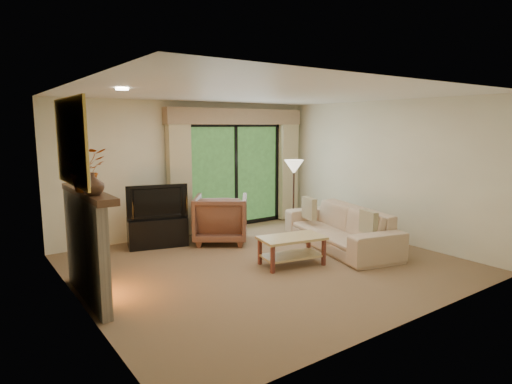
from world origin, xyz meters
TOP-DOWN VIEW (x-y plane):
  - floor at (0.00, 0.00)m, footprint 5.50×5.50m
  - ceiling at (0.00, 0.00)m, footprint 5.50×5.50m
  - wall_back at (0.00, 2.50)m, footprint 5.00×0.00m
  - wall_front at (0.00, -2.50)m, footprint 5.00×0.00m
  - wall_left at (-2.75, 0.00)m, footprint 0.00×5.00m
  - wall_right at (2.75, 0.00)m, footprint 0.00×5.00m
  - fireplace at (-2.63, 0.20)m, footprint 0.24×1.70m
  - mirror at (-2.71, 0.20)m, footprint 0.07×1.45m
  - sliding_door at (1.00, 2.45)m, footprint 2.26×0.10m
  - curtain_left at (-0.35, 2.34)m, footprint 0.45×0.18m
  - curtain_right at (2.35, 2.34)m, footprint 0.45×0.18m
  - cornice at (1.00, 2.36)m, footprint 3.20×0.24m
  - media_console at (-0.99, 1.95)m, footprint 1.11×0.70m
  - tv at (-0.99, 1.95)m, footprint 1.06×0.40m
  - armchair at (0.09, 1.54)m, footprint 1.33×1.34m
  - sofa at (1.61, 0.01)m, footprint 1.51×2.60m
  - pillow_near at (1.52, -0.69)m, footprint 0.19×0.39m
  - pillow_far at (1.52, 0.72)m, footprint 0.20×0.42m
  - coffee_table at (0.29, -0.25)m, footprint 1.08×0.73m
  - floor_lamp at (1.71, 1.39)m, footprint 0.46×0.46m
  - vase at (-2.61, -0.23)m, footprint 0.29×0.29m
  - branches at (-2.61, 0.08)m, footprint 0.56×0.52m

SIDE VIEW (x-z plane):
  - floor at x=0.00m, z-range 0.00..0.00m
  - coffee_table at x=0.29m, z-range 0.00..0.45m
  - media_console at x=-0.99m, z-range 0.00..0.51m
  - sofa at x=1.61m, z-range 0.00..0.71m
  - armchair at x=0.09m, z-range 0.00..0.88m
  - pillow_near at x=1.52m, z-range 0.40..0.78m
  - pillow_far at x=1.52m, z-range 0.40..0.80m
  - fireplace at x=-2.63m, z-range 0.00..1.37m
  - floor_lamp at x=1.71m, z-range 0.00..1.46m
  - tv at x=-0.99m, z-range 0.51..1.12m
  - sliding_door at x=1.00m, z-range 0.02..2.18m
  - curtain_left at x=-0.35m, z-range 0.02..2.38m
  - curtain_right at x=2.35m, z-range 0.02..2.38m
  - wall_back at x=0.00m, z-range -1.20..3.80m
  - wall_front at x=0.00m, z-range -1.20..3.80m
  - wall_left at x=-2.75m, z-range -1.20..3.80m
  - wall_right at x=2.75m, z-range -1.20..3.80m
  - vase at x=-2.61m, z-range 1.37..1.62m
  - branches at x=-2.61m, z-range 1.37..1.88m
  - mirror at x=-2.71m, z-range 1.44..2.46m
  - cornice at x=1.00m, z-range 2.16..2.48m
  - ceiling at x=0.00m, z-range 2.60..2.60m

